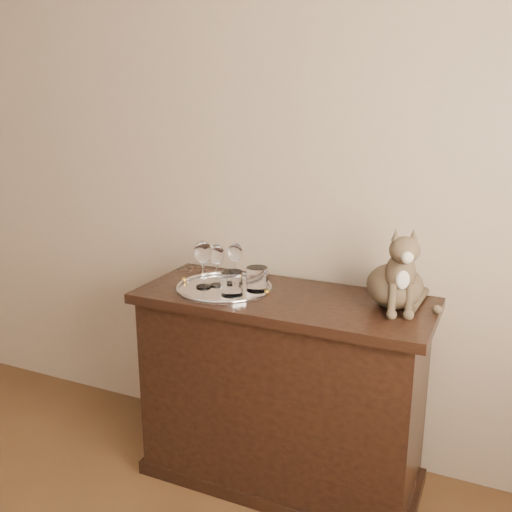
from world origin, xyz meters
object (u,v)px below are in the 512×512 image
at_px(tray, 224,289).
at_px(tumbler_a, 232,283).
at_px(wine_glass_c, 203,264).
at_px(wine_glass_d, 217,265).
at_px(cat, 396,265).
at_px(sideboard, 282,391).
at_px(wine_glass_b, 235,263).
at_px(tumbler_c, 257,279).

xyz_separation_m(tray, tumbler_a, (0.07, -0.07, 0.05)).
bearing_deg(tray, wine_glass_c, -162.62).
distance_m(wine_glass_d, cat, 0.73).
distance_m(tray, cat, 0.71).
height_order(sideboard, wine_glass_c, wine_glass_c).
bearing_deg(wine_glass_c, wine_glass_b, 54.32).
xyz_separation_m(sideboard, tumbler_c, (-0.12, -0.00, 0.48)).
bearing_deg(tray, cat, 8.19).
relative_size(sideboard, tumbler_c, 12.12).
bearing_deg(sideboard, tumbler_c, -178.31).
relative_size(wine_glass_b, wine_glass_c, 0.85).
height_order(sideboard, tumbler_c, tumbler_c).
relative_size(wine_glass_c, tumbler_c, 2.02).
xyz_separation_m(sideboard, wine_glass_b, (-0.25, 0.07, 0.52)).
distance_m(tumbler_c, cat, 0.56).
distance_m(sideboard, tumbler_a, 0.53).
height_order(wine_glass_c, cat, cat).
xyz_separation_m(sideboard, cat, (0.43, 0.07, 0.59)).
bearing_deg(sideboard, tray, -173.26).
height_order(wine_glass_d, cat, cat).
bearing_deg(sideboard, cat, 9.05).
height_order(wine_glass_b, cat, cat).
bearing_deg(tray, tumbler_c, 10.89).
xyz_separation_m(tumbler_a, cat, (0.61, 0.17, 0.11)).
relative_size(tray, cat, 1.22).
relative_size(wine_glass_b, tumbler_a, 1.72).
height_order(wine_glass_b, tumbler_c, wine_glass_b).
bearing_deg(tray, wine_glass_b, 87.49).
height_order(wine_glass_b, wine_glass_d, wine_glass_d).
bearing_deg(wine_glass_c, tumbler_c, 13.38).
bearing_deg(tumbler_c, sideboard, 1.69).
bearing_deg(tumbler_a, cat, 15.17).
relative_size(tumbler_a, tumbler_c, 1.00).
relative_size(wine_glass_b, tumbler_c, 1.72).
height_order(sideboard, tumbler_a, tumbler_a).
xyz_separation_m(wine_glass_c, tumbler_a, (0.15, -0.04, -0.05)).
xyz_separation_m(tray, cat, (0.68, 0.10, 0.16)).
distance_m(sideboard, wine_glass_c, 0.63).
relative_size(tumbler_c, cat, 0.30).
bearing_deg(wine_glass_b, tumbler_a, -67.98).
distance_m(wine_glass_c, cat, 0.78).
height_order(tray, tumbler_c, tumbler_c).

